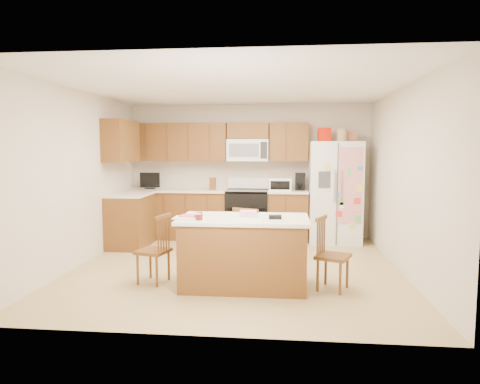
# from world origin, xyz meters

# --- Properties ---
(ground) EXTENTS (4.50, 4.50, 0.00)m
(ground) POSITION_xyz_m (0.00, 0.00, 0.00)
(ground) COLOR tan
(ground) RESTS_ON ground
(room_shell) EXTENTS (4.60, 4.60, 2.52)m
(room_shell) POSITION_xyz_m (0.00, 0.00, 1.44)
(room_shell) COLOR beige
(room_shell) RESTS_ON ground
(cabinetry) EXTENTS (3.36, 1.56, 2.15)m
(cabinetry) POSITION_xyz_m (-0.98, 1.79, 0.91)
(cabinetry) COLOR brown
(cabinetry) RESTS_ON ground
(stove) EXTENTS (0.76, 0.65, 1.13)m
(stove) POSITION_xyz_m (0.00, 1.94, 0.47)
(stove) COLOR black
(stove) RESTS_ON ground
(refrigerator) EXTENTS (0.90, 0.79, 2.04)m
(refrigerator) POSITION_xyz_m (1.57, 1.87, 0.92)
(refrigerator) COLOR white
(refrigerator) RESTS_ON ground
(island) EXTENTS (1.60, 0.91, 0.94)m
(island) POSITION_xyz_m (0.18, -0.80, 0.43)
(island) COLOR brown
(island) RESTS_ON ground
(windsor_chair_left) EXTENTS (0.43, 0.44, 0.86)m
(windsor_chair_left) POSITION_xyz_m (-0.94, -0.78, 0.41)
(windsor_chair_left) COLOR brown
(windsor_chair_left) RESTS_ON ground
(windsor_chair_back) EXTENTS (0.49, 0.48, 0.89)m
(windsor_chair_back) POSITION_xyz_m (0.21, -0.23, 0.42)
(windsor_chair_back) COLOR brown
(windsor_chair_back) RESTS_ON ground
(windsor_chair_right) EXTENTS (0.48, 0.48, 0.87)m
(windsor_chair_right) POSITION_xyz_m (1.22, -0.82, 0.41)
(windsor_chair_right) COLOR brown
(windsor_chair_right) RESTS_ON ground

